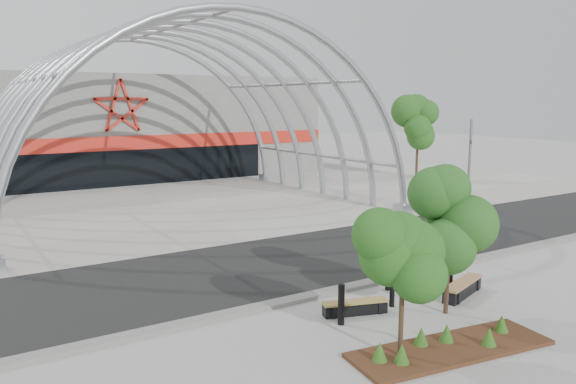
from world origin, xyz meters
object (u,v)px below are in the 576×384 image
at_px(signal_pole, 469,165).
at_px(bollard_2, 400,270).
at_px(bench_0, 355,308).
at_px(street_tree_1, 450,217).
at_px(bench_1, 462,289).
at_px(street_tree_0, 403,251).

height_order(signal_pole, bollard_2, signal_pole).
distance_m(bench_0, bollard_2, 3.22).
bearing_deg(bollard_2, street_tree_1, -104.53).
bearing_deg(signal_pole, street_tree_1, -142.06).
distance_m(bench_1, bollard_2, 2.07).
xyz_separation_m(street_tree_1, bollard_2, (0.67, 2.59, -2.34)).
xyz_separation_m(street_tree_1, bench_0, (-2.28, 1.34, -2.65)).
bearing_deg(street_tree_0, bollard_2, 46.46).
bearing_deg(bench_1, street_tree_1, -154.68).
relative_size(bench_0, bench_1, 0.88).
relative_size(street_tree_0, street_tree_1, 0.93).
bearing_deg(street_tree_1, bench_0, 149.61).
distance_m(signal_pole, bench_0, 16.33).
distance_m(bench_0, bench_1, 3.89).
bearing_deg(street_tree_1, street_tree_0, -155.23).
bearing_deg(bench_1, bollard_2, 115.95).
relative_size(street_tree_1, bench_0, 2.01).
bearing_deg(bench_1, street_tree_0, -155.05).
distance_m(street_tree_0, bollard_2, 6.00).
bearing_deg(street_tree_0, bench_1, 24.95).
xyz_separation_m(signal_pole, street_tree_0, (-15.00, -10.68, -0.02)).
height_order(street_tree_0, street_tree_1, street_tree_1).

